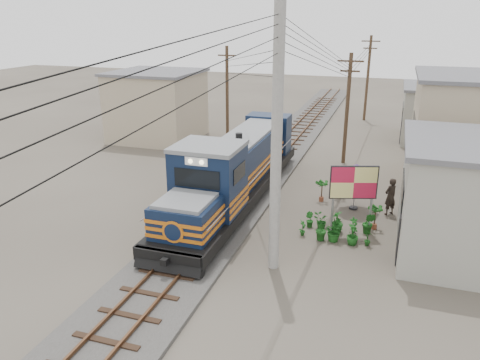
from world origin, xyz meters
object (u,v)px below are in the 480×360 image
(billboard, at_px, (354,184))
(vendor, at_px, (390,197))
(locomotive, at_px, (235,171))
(market_umbrella, at_px, (357,170))

(billboard, distance_m, vendor, 3.47)
(locomotive, xyz_separation_m, billboard, (6.00, -1.89, 0.63))
(locomotive, bearing_deg, vendor, 6.53)
(vendor, bearing_deg, market_umbrella, -50.18)
(locomotive, distance_m, vendor, 7.67)
(market_umbrella, relative_size, vendor, 1.38)
(locomotive, distance_m, billboard, 6.32)
(billboard, relative_size, market_umbrella, 1.24)
(market_umbrella, height_order, vendor, market_umbrella)
(billboard, bearing_deg, vendor, 42.59)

